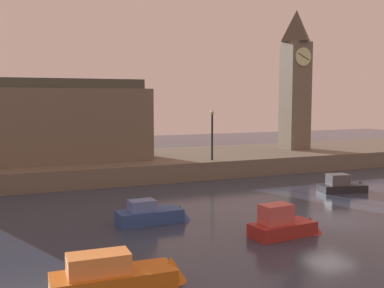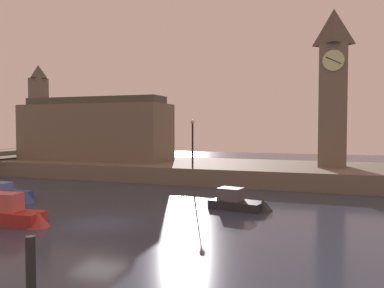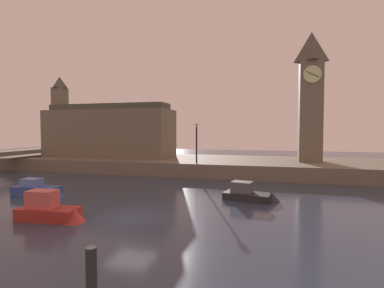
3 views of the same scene
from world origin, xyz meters
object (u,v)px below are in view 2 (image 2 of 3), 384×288
object	(u,v)px
boat_tour_blue	(9,195)
clock_tower	(333,85)
streetlamp	(193,138)
boat_dinghy_red	(16,214)
parliament_hall	(92,129)
mooring_post_right	(31,268)
boat_barge_dark	(243,203)

from	to	relation	value
boat_tour_blue	clock_tower	bearing A→B (deg)	38.83
streetlamp	boat_dinghy_red	bearing A→B (deg)	-103.07
streetlamp	parliament_hall	bearing A→B (deg)	161.34
clock_tower	mooring_post_right	size ratio (longest dim) A/B	7.48
parliament_hall	boat_dinghy_red	size ratio (longest dim) A/B	4.13
boat_tour_blue	boat_barge_dark	world-z (taller)	boat_tour_blue
streetlamp	boat_barge_dark	world-z (taller)	streetlamp
clock_tower	mooring_post_right	world-z (taller)	clock_tower
clock_tower	boat_dinghy_red	xyz separation A→B (m)	(-15.62, -21.60, -8.29)
mooring_post_right	boat_tour_blue	size ratio (longest dim) A/B	0.45
mooring_post_right	boat_barge_dark	bearing A→B (deg)	77.42
boat_barge_dark	parliament_hall	bearing A→B (deg)	145.41
boat_dinghy_red	boat_barge_dark	distance (m)	12.93
mooring_post_right	boat_dinghy_red	bearing A→B (deg)	135.47
clock_tower	boat_barge_dark	bearing A→B (deg)	-110.58
clock_tower	boat_tour_blue	distance (m)	27.95
streetlamp	boat_dinghy_red	size ratio (longest dim) A/B	1.04
streetlamp	boat_tour_blue	size ratio (longest dim) A/B	1.01
clock_tower	mooring_post_right	xyz separation A→B (m)	(-8.50, -28.60, -7.88)
mooring_post_right	boat_barge_dark	size ratio (longest dim) A/B	0.45
boat_tour_blue	boat_dinghy_red	xyz separation A→B (m)	(5.16, -4.87, 0.08)
boat_tour_blue	boat_barge_dark	size ratio (longest dim) A/B	0.99
clock_tower	boat_tour_blue	xyz separation A→B (m)	(-20.78, -16.72, -8.37)
streetlamp	mooring_post_right	distance (m)	24.27
parliament_hall	boat_barge_dark	xyz separation A→B (m)	(19.78, -13.64, -4.45)
clock_tower	streetlamp	size ratio (longest dim) A/B	3.34
parliament_hall	boat_tour_blue	size ratio (longest dim) A/B	3.98
parliament_hall	mooring_post_right	world-z (taller)	parliament_hall
parliament_hall	mooring_post_right	size ratio (longest dim) A/B	8.85
parliament_hall	mooring_post_right	bearing A→B (deg)	-59.79
clock_tower	boat_dinghy_red	size ratio (longest dim) A/B	3.49
clock_tower	boat_tour_blue	size ratio (longest dim) A/B	3.36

